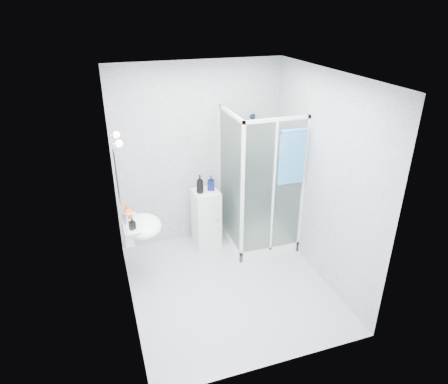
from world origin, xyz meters
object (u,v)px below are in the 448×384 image
object	(u,v)px
soap_dispenser_orange	(127,211)
shower_enclosure	(256,218)
storage_cabinet	(206,218)
shampoo_bottle_a	(200,184)
wall_basin	(141,227)
hand_towel	(292,155)
soap_dispenser_black	(132,224)
shampoo_bottle_b	(211,183)

from	to	relation	value
soap_dispenser_orange	shower_enclosure	bearing A→B (deg)	5.41
storage_cabinet	shampoo_bottle_a	distance (m)	0.57
wall_basin	hand_towel	xyz separation A→B (m)	(1.95, -0.09, 0.72)
wall_basin	soap_dispenser_orange	distance (m)	0.25
wall_basin	hand_towel	bearing A→B (deg)	-2.50
storage_cabinet	hand_towel	size ratio (longest dim) A/B	1.18
storage_cabinet	soap_dispenser_orange	bearing A→B (deg)	-162.05
soap_dispenser_orange	soap_dispenser_black	bearing A→B (deg)	-85.95
shampoo_bottle_b	hand_towel	bearing A→B (deg)	-38.50
shower_enclosure	shampoo_bottle_a	bearing A→B (deg)	162.25
storage_cabinet	shampoo_bottle_b	xyz separation A→B (m)	(0.09, 0.03, 0.54)
wall_basin	storage_cabinet	xyz separation A→B (m)	(0.99, 0.58, -0.37)
shampoo_bottle_a	shampoo_bottle_b	world-z (taller)	shampoo_bottle_a
wall_basin	soap_dispenser_orange	xyz separation A→B (m)	(-0.12, 0.15, 0.16)
wall_basin	soap_dispenser_orange	bearing A→B (deg)	130.03
hand_towel	soap_dispenser_black	xyz separation A→B (m)	(-2.05, -0.06, -0.58)
shampoo_bottle_b	soap_dispenser_black	distance (m)	1.40
shampoo_bottle_b	soap_dispenser_black	bearing A→B (deg)	-147.83
hand_towel	soap_dispenser_orange	bearing A→B (deg)	173.58
wall_basin	shampoo_bottle_a	xyz separation A→B (m)	(0.91, 0.56, 0.20)
hand_towel	shampoo_bottle_a	xyz separation A→B (m)	(-1.04, 0.64, -0.52)
shower_enclosure	soap_dispenser_orange	xyz separation A→B (m)	(-1.78, -0.17, 0.51)
hand_towel	soap_dispenser_black	size ratio (longest dim) A/B	4.93
soap_dispenser_orange	soap_dispenser_black	distance (m)	0.29
shower_enclosure	soap_dispenser_black	size ratio (longest dim) A/B	13.56
soap_dispenser_black	shower_enclosure	bearing A→B (deg)	14.56
shampoo_bottle_b	soap_dispenser_black	size ratio (longest dim) A/B	1.44
storage_cabinet	shower_enclosure	bearing A→B (deg)	-24.57
shower_enclosure	hand_towel	distance (m)	1.18
wall_basin	shampoo_bottle_b	distance (m)	1.25
storage_cabinet	hand_towel	distance (m)	1.59
shampoo_bottle_b	shower_enclosure	bearing A→B (deg)	-26.54
shampoo_bottle_b	soap_dispenser_orange	distance (m)	1.29
shampoo_bottle_a	soap_dispenser_orange	bearing A→B (deg)	-158.37
storage_cabinet	shampoo_bottle_a	bearing A→B (deg)	-169.52
hand_towel	shampoo_bottle_a	bearing A→B (deg)	148.34
storage_cabinet	hand_towel	xyz separation A→B (m)	(0.95, -0.66, 1.09)
shampoo_bottle_b	soap_dispenser_orange	size ratio (longest dim) A/B	1.17
shampoo_bottle_a	shampoo_bottle_b	xyz separation A→B (m)	(0.17, 0.05, -0.03)
shampoo_bottle_a	shampoo_bottle_b	bearing A→B (deg)	15.34
storage_cabinet	wall_basin	bearing A→B (deg)	-152.91
shampoo_bottle_b	soap_dispenser_orange	bearing A→B (deg)	-159.25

